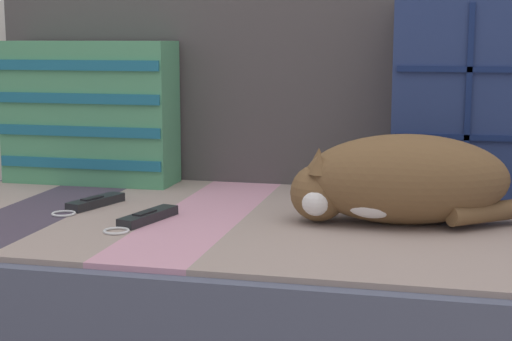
% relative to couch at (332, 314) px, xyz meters
% --- Properties ---
extents(couch, '(1.83, 0.91, 0.41)m').
position_rel_couch_xyz_m(couch, '(0.00, 0.00, 0.00)').
color(couch, '#3D3838').
rests_on(couch, ground_plane).
extents(sofa_backrest, '(1.80, 0.14, 0.48)m').
position_rel_couch_xyz_m(sofa_backrest, '(-0.00, 0.39, 0.45)').
color(sofa_backrest, '#474242').
rests_on(sofa_backrest, couch).
extents(throw_pillow_quilted, '(0.47, 0.14, 0.43)m').
position_rel_couch_xyz_m(throw_pillow_quilted, '(0.33, 0.24, 0.42)').
color(throw_pillow_quilted, navy).
rests_on(throw_pillow_quilted, couch).
extents(throw_pillow_striped, '(0.42, 0.14, 0.35)m').
position_rel_couch_xyz_m(throw_pillow_striped, '(-0.64, 0.24, 0.38)').
color(throw_pillow_striped, '#4C9366').
rests_on(throw_pillow_striped, couch).
extents(sleeping_cat, '(0.45, 0.26, 0.17)m').
position_rel_couch_xyz_m(sleeping_cat, '(0.12, -0.03, 0.29)').
color(sleeping_cat, brown).
rests_on(sleeping_cat, couch).
extents(game_remote_near, '(0.10, 0.20, 0.02)m').
position_rel_couch_xyz_m(game_remote_near, '(-0.51, -0.03, 0.21)').
color(game_remote_near, black).
rests_on(game_remote_near, couch).
extents(game_remote_far, '(0.09, 0.21, 0.02)m').
position_rel_couch_xyz_m(game_remote_far, '(-0.35, -0.13, 0.21)').
color(game_remote_far, black).
rests_on(game_remote_far, couch).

